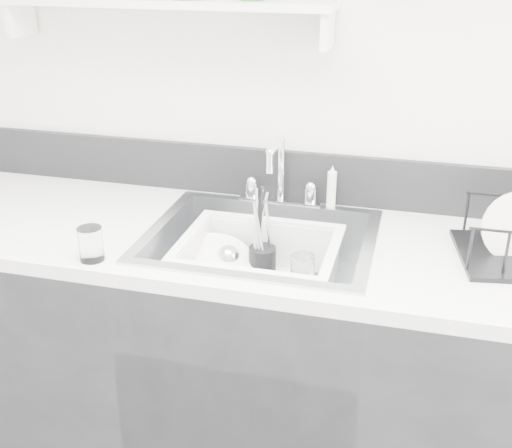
# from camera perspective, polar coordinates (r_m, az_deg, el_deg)

# --- Properties ---
(counter_run) EXTENTS (3.20, 0.62, 0.92)m
(counter_run) POSITION_cam_1_polar(r_m,az_deg,el_deg) (2.05, 0.37, -12.79)
(counter_run) COLOR black
(counter_run) RESTS_ON ground
(backsplash) EXTENTS (3.20, 0.02, 0.16)m
(backsplash) POSITION_cam_1_polar(r_m,az_deg,el_deg) (2.05, 2.50, 4.37)
(backsplash) COLOR black
(backsplash) RESTS_ON counter_run
(sink) EXTENTS (0.64, 0.52, 0.20)m
(sink) POSITION_cam_1_polar(r_m,az_deg,el_deg) (1.85, 0.40, -3.62)
(sink) COLOR silver
(sink) RESTS_ON counter_run
(faucet) EXTENTS (0.26, 0.18, 0.23)m
(faucet) POSITION_cam_1_polar(r_m,az_deg,el_deg) (2.01, 2.16, 3.35)
(faucet) COLOR silver
(faucet) RESTS_ON counter_run
(side_sprayer) EXTENTS (0.03, 0.03, 0.14)m
(side_sprayer) POSITION_cam_1_polar(r_m,az_deg,el_deg) (1.99, 6.74, 3.27)
(side_sprayer) COLOR white
(side_sprayer) RESTS_ON counter_run
(wall_shelf) EXTENTS (1.00, 0.16, 0.12)m
(wall_shelf) POSITION_cam_1_polar(r_m,az_deg,el_deg) (1.98, -8.18, 18.67)
(wall_shelf) COLOR silver
(wall_shelf) RESTS_ON room_shell
(wash_tub) EXTENTS (0.55, 0.51, 0.17)m
(wash_tub) POSITION_cam_1_polar(r_m,az_deg,el_deg) (1.81, 0.24, -3.99)
(wash_tub) COLOR white
(wash_tub) RESTS_ON sink
(plate_stack) EXTENTS (0.28, 0.27, 0.11)m
(plate_stack) POSITION_cam_1_polar(r_m,az_deg,el_deg) (1.89, -3.35, -4.27)
(plate_stack) COLOR white
(plate_stack) RESTS_ON wash_tub
(utensil_cup) EXTENTS (0.08, 0.08, 0.27)m
(utensil_cup) POSITION_cam_1_polar(r_m,az_deg,el_deg) (1.89, 0.56, -3.24)
(utensil_cup) COLOR black
(utensil_cup) RESTS_ON wash_tub
(ladle) EXTENTS (0.23, 0.30, 0.08)m
(ladle) POSITION_cam_1_polar(r_m,az_deg,el_deg) (1.85, -2.04, -4.49)
(ladle) COLOR silver
(ladle) RESTS_ON wash_tub
(tumbler_in_tub) EXTENTS (0.09, 0.09, 0.10)m
(tumbler_in_tub) POSITION_cam_1_polar(r_m,az_deg,el_deg) (1.85, 4.14, -4.23)
(tumbler_in_tub) COLOR white
(tumbler_in_tub) RESTS_ON wash_tub
(tumbler_counter) EXTENTS (0.08, 0.08, 0.09)m
(tumbler_counter) POSITION_cam_1_polar(r_m,az_deg,el_deg) (1.72, -14.47, -1.73)
(tumbler_counter) COLOR white
(tumbler_counter) RESTS_ON counter_run
(bowl_small) EXTENTS (0.10, 0.10, 0.03)m
(bowl_small) POSITION_cam_1_polar(r_m,az_deg,el_deg) (1.80, 1.69, -6.35)
(bowl_small) COLOR white
(bowl_small) RESTS_ON wash_tub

